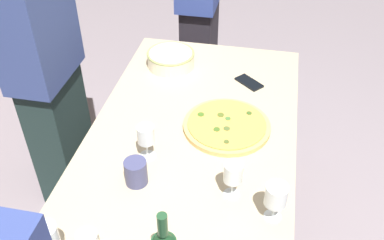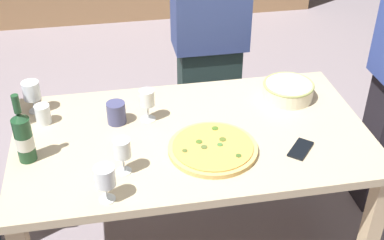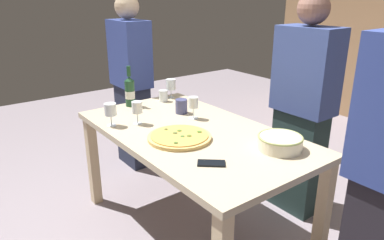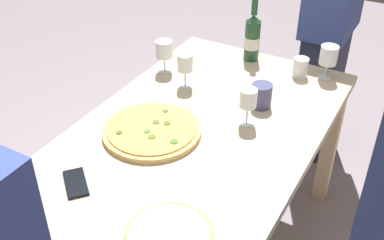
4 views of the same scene
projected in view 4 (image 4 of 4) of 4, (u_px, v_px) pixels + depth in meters
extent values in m
cube|color=#C3B08D|center=(192.00, 139.00, 1.86)|extent=(1.60, 0.90, 0.04)
cube|color=#CFB489|center=(196.00, 105.00, 2.76)|extent=(0.07, 0.07, 0.71)
cube|color=#CFB489|center=(329.00, 145.00, 2.44)|extent=(0.07, 0.07, 0.71)
cylinder|color=#DBB164|center=(152.00, 131.00, 1.85)|extent=(0.39, 0.39, 0.02)
cylinder|color=gold|center=(152.00, 128.00, 1.84)|extent=(0.35, 0.35, 0.01)
cylinder|color=#456F22|center=(174.00, 142.00, 1.76)|extent=(0.03, 0.03, 0.00)
cylinder|color=#3C6023|center=(119.00, 133.00, 1.81)|extent=(0.02, 0.02, 0.00)
cylinder|color=#536725|center=(152.00, 137.00, 1.79)|extent=(0.03, 0.03, 0.00)
cylinder|color=#446923|center=(167.00, 123.00, 1.86)|extent=(0.03, 0.03, 0.00)
cylinder|color=#4D6128|center=(165.00, 111.00, 1.94)|extent=(0.02, 0.02, 0.00)
cylinder|color=#50652E|center=(156.00, 122.00, 1.87)|extent=(0.03, 0.03, 0.00)
cylinder|color=#447635|center=(147.00, 131.00, 1.82)|extent=(0.02, 0.02, 0.00)
torus|color=tan|center=(169.00, 233.00, 1.33)|extent=(0.25, 0.25, 0.01)
cylinder|color=#1E4728|center=(252.00, 41.00, 2.33)|extent=(0.07, 0.07, 0.20)
cone|color=#1E4728|center=(254.00, 19.00, 2.26)|extent=(0.07, 0.07, 0.03)
cylinder|color=#1E4728|center=(255.00, 7.00, 2.23)|extent=(0.03, 0.03, 0.08)
cylinder|color=silver|center=(252.00, 42.00, 2.33)|extent=(0.08, 0.08, 0.06)
cylinder|color=white|center=(165.00, 70.00, 2.28)|extent=(0.06, 0.06, 0.00)
cylinder|color=white|center=(165.00, 63.00, 2.26)|extent=(0.01, 0.01, 0.07)
cylinder|color=white|center=(164.00, 49.00, 2.22)|extent=(0.08, 0.08, 0.08)
cylinder|color=white|center=(246.00, 122.00, 1.91)|extent=(0.07, 0.07, 0.00)
cylinder|color=white|center=(247.00, 114.00, 1.89)|extent=(0.01, 0.01, 0.08)
cylinder|color=white|center=(248.00, 98.00, 1.85)|extent=(0.07, 0.07, 0.08)
cylinder|color=white|center=(325.00, 77.00, 2.23)|extent=(0.06, 0.06, 0.00)
cylinder|color=white|center=(326.00, 70.00, 2.21)|extent=(0.01, 0.01, 0.07)
cylinder|color=white|center=(329.00, 55.00, 2.16)|extent=(0.08, 0.08, 0.09)
cylinder|color=white|center=(185.00, 85.00, 2.16)|extent=(0.06, 0.06, 0.00)
cylinder|color=white|center=(185.00, 78.00, 2.14)|extent=(0.01, 0.01, 0.08)
cylinder|color=white|center=(185.00, 63.00, 2.10)|extent=(0.07, 0.07, 0.08)
cylinder|color=maroon|center=(185.00, 67.00, 2.11)|extent=(0.06, 0.06, 0.03)
cylinder|color=white|center=(300.00, 67.00, 2.21)|extent=(0.07, 0.07, 0.09)
cylinder|color=#434671|center=(261.00, 96.00, 1.99)|extent=(0.09, 0.09, 0.10)
cube|color=black|center=(76.00, 183.00, 1.61)|extent=(0.15, 0.15, 0.01)
cube|color=#24293E|center=(318.00, 92.00, 2.82)|extent=(0.34, 0.20, 0.78)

